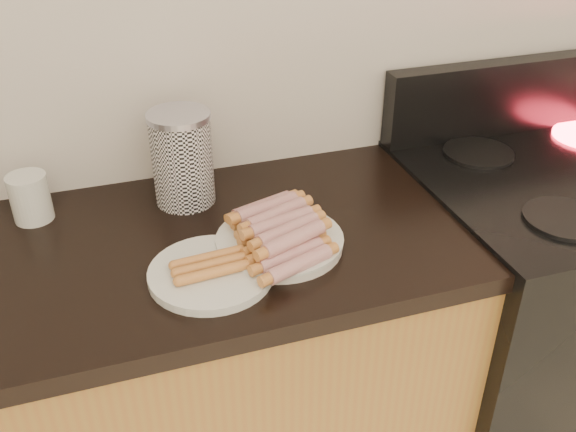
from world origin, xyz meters
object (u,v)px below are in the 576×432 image
object	(u,v)px
side_plate	(211,273)
canister	(182,158)
mug	(30,198)
stove	(539,317)
main_plate	(280,243)

from	to	relation	value
side_plate	canister	distance (m)	0.32
side_plate	mug	distance (m)	0.46
stove	mug	world-z (taller)	mug
canister	mug	xyz separation A→B (m)	(-0.33, 0.02, -0.06)
main_plate	stove	bearing A→B (deg)	4.12
stove	mug	distance (m)	1.37
stove	main_plate	bearing A→B (deg)	-175.88
main_plate	side_plate	world-z (taller)	same
stove	main_plate	size ratio (longest dim) A/B	3.53
canister	stove	bearing A→B (deg)	-11.65
main_plate	side_plate	size ratio (longest dim) A/B	1.07
stove	side_plate	xyz separation A→B (m)	(-0.94, -0.11, 0.45)
stove	mug	bearing A→B (deg)	170.27
stove	canister	bearing A→B (deg)	168.35
stove	canister	distance (m)	1.10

